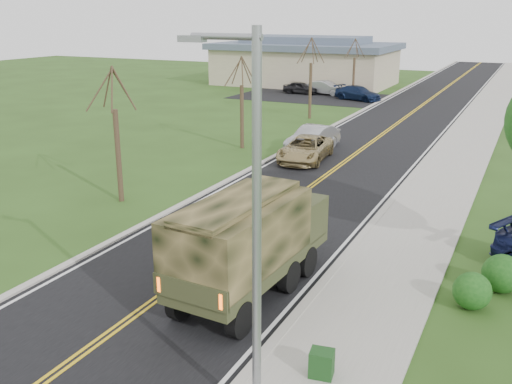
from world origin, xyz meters
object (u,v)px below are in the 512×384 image
Objects in this scene: suv_champagne at (305,149)px; utility_box_far at (322,363)px; sedan_silver at (313,139)px; military_truck at (249,238)px.

suv_champagne is 7.85× the size of utility_box_far.
military_truck is at bearing -67.25° from sedan_silver.
suv_champagne is 1.10× the size of sedan_silver.
military_truck is at bearing -79.94° from suv_champagne.
sedan_silver reaches higher than utility_box_far.
military_truck is 10.17× the size of utility_box_far.
military_truck is 1.42× the size of sedan_silver.
sedan_silver is at bearing 102.25° from utility_box_far.
sedan_silver reaches higher than suv_champagne.
suv_champagne is at bearing 108.93° from military_truck.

